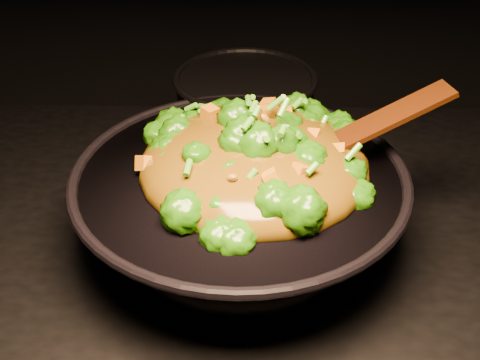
# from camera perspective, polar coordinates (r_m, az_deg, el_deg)

# --- Properties ---
(wok) EXTENTS (0.46, 0.46, 0.11)m
(wok) POSITION_cam_1_polar(r_m,az_deg,el_deg) (0.77, -0.01, -2.97)
(wok) COLOR black
(wok) RESTS_ON stovetop
(stir_fry) EXTENTS (0.30, 0.30, 0.10)m
(stir_fry) POSITION_cam_1_polar(r_m,az_deg,el_deg) (0.72, 1.39, 4.35)
(stir_fry) COLOR #246907
(stir_fry) RESTS_ON wok
(spatula) EXTENTS (0.24, 0.10, 0.10)m
(spatula) POSITION_cam_1_polar(r_m,az_deg,el_deg) (0.75, 10.94, 4.35)
(spatula) COLOR #321106
(spatula) RESTS_ON wok
(back_pot) EXTENTS (0.26, 0.26, 0.13)m
(back_pot) POSITION_cam_1_polar(r_m,az_deg,el_deg) (0.98, 0.49, 6.66)
(back_pot) COLOR black
(back_pot) RESTS_ON stovetop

